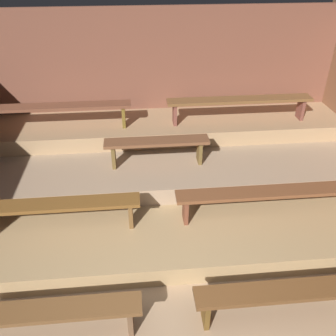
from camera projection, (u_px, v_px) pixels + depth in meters
name	position (u px, v px, depth m)	size (l,w,h in m)	color
ground	(157.00, 220.00, 5.05)	(7.13, 4.96, 0.08)	tan
wall_back	(147.00, 82.00, 6.16)	(7.13, 0.06, 2.40)	brown
platform_lower	(154.00, 191.00, 5.35)	(6.33, 3.24, 0.25)	tan
platform_middle	(152.00, 157.00, 5.69)	(6.33, 2.11, 0.25)	tan
platform_upper	(149.00, 128.00, 6.01)	(6.33, 1.04, 0.25)	tan
bench_floor_left	(48.00, 314.00, 3.39)	(1.75, 0.26, 0.39)	brown
bench_floor_right	(283.00, 295.00, 3.57)	(1.75, 0.26, 0.39)	brown
bench_lower_left	(37.00, 208.00, 4.30)	(2.43, 0.26, 0.39)	brown
bench_lower_right	(273.00, 194.00, 4.54)	(2.43, 0.26, 0.39)	brown
bench_middle_center	(157.00, 145.00, 5.14)	(1.47, 0.26, 0.39)	brown
bench_upper_left	(55.00, 109.00, 5.55)	(2.30, 0.26, 0.39)	brown
bench_upper_right	(240.00, 102.00, 5.78)	(2.30, 0.26, 0.39)	brown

